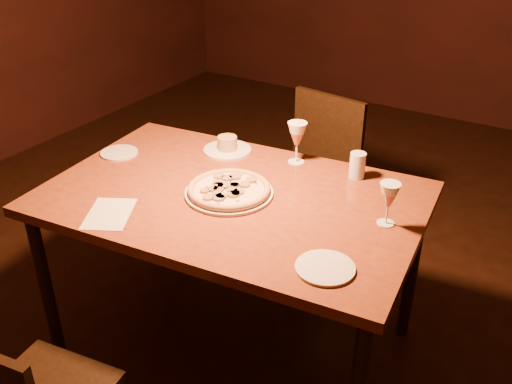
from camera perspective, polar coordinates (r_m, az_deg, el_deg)
The scene contains 11 objects.
floor at distance 2.80m, azimuth 3.21°, elevation -16.46°, with size 7.00×7.00×0.00m, color black.
dining_table at distance 2.41m, azimuth -2.37°, elevation -1.73°, with size 1.64×1.14×0.83m.
chair_far at distance 3.26m, azimuth 5.69°, elevation 2.21°, with size 0.52×0.52×0.94m.
pizza_plate at distance 2.37m, azimuth -2.72°, elevation 0.21°, with size 0.37×0.37×0.04m.
ramekin_saucer at distance 2.75m, azimuth -2.89°, elevation 4.57°, with size 0.23×0.23×0.07m.
wine_glass_far at distance 2.61m, azimuth 4.10°, elevation 4.93°, with size 0.09×0.09×0.20m, color #B5664B, non-canonical shape.
wine_glass_right at distance 2.19m, azimuth 13.08°, elevation -1.17°, with size 0.08×0.08×0.17m, color #B5664B, non-canonical shape.
water_tumbler at distance 2.52m, azimuth 10.10°, elevation 2.64°, with size 0.07×0.07×0.12m, color silver.
side_plate_left at distance 2.80m, azimuth -13.52°, elevation 3.84°, with size 0.18×0.18×0.01m, color silver.
side_plate_near at distance 1.95m, azimuth 6.93°, elevation -7.53°, with size 0.20×0.20×0.01m, color silver.
menu_card at distance 2.31m, azimuth -14.46°, elevation -2.11°, with size 0.17×0.24×0.00m, color beige.
Camera 1 is at (0.90, -1.75, 1.99)m, focal length 40.00 mm.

